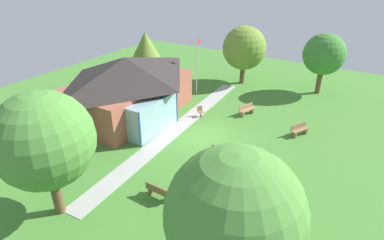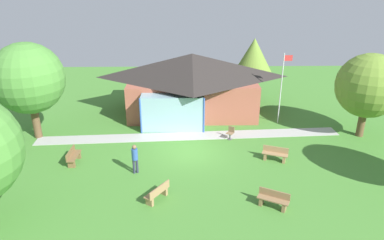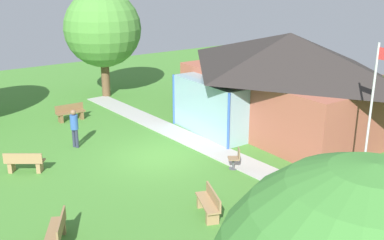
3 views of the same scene
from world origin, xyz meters
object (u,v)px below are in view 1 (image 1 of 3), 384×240
bench_front_right (299,130)px  tree_east_hedge (244,48)px  bench_front_center (263,165)px  tree_far_east (324,54)px  visitor_strolling_lawn (214,155)px  tree_west_hedge (44,141)px  bench_mid_right (247,110)px  tree_lawn_corner (235,215)px  tree_behind_pavilion_right (146,48)px  pavilion (128,86)px  bench_mid_left (159,192)px  patio_chair_lawn_spare (200,112)px  flagpole (197,64)px

bench_front_right → tree_east_hedge: tree_east_hedge is taller
bench_front_center → tree_far_east: (14.66, 0.07, 3.31)m
visitor_strolling_lawn → tree_west_hedge: tree_west_hedge is taller
bench_mid_right → tree_lawn_corner: 15.95m
tree_west_hedge → tree_behind_pavilion_right: bearing=23.8°
pavilion → tree_behind_pavilion_right: size_ratio=1.95×
bench_front_center → bench_mid_left: size_ratio=0.98×
tree_west_hedge → tree_far_east: 24.47m
visitor_strolling_lawn → tree_lawn_corner: (-6.47, -4.21, 2.60)m
pavilion → tree_east_hedge: 12.55m
visitor_strolling_lawn → tree_lawn_corner: tree_lawn_corner is taller
patio_chair_lawn_spare → visitor_strolling_lawn: size_ratio=0.49×
bench_front_center → bench_mid_right: (6.74, 3.90, 0.00)m
flagpole → patio_chair_lawn_spare: 5.38m
bench_front_right → bench_front_center: (-5.58, 0.67, 0.00)m
bench_front_right → bench_mid_right: bearing=-76.6°
bench_front_center → tree_west_hedge: size_ratio=0.23×
flagpole → bench_front_center: (-8.35, -9.64, -2.51)m
visitor_strolling_lawn → tree_behind_pavilion_right: size_ratio=0.32×
tree_behind_pavilion_right → tree_far_east: size_ratio=0.98×
pavilion → tree_east_hedge: tree_east_hedge is taller
patio_chair_lawn_spare → flagpole: bearing=-111.9°
visitor_strolling_lawn → tree_west_hedge: size_ratio=0.27×
flagpole → bench_mid_right: bearing=-105.7°
visitor_strolling_lawn → tree_behind_pavilion_right: bearing=31.3°
visitor_strolling_lawn → tree_behind_pavilion_right: 14.87m
visitor_strolling_lawn → tree_far_east: 16.49m
bench_front_right → bench_front_center: size_ratio=1.03×
tree_lawn_corner → tree_far_east: size_ratio=1.09×
pavilion → tree_lawn_corner: (-9.77, -13.72, 1.18)m
bench_front_center → tree_lawn_corner: size_ratio=0.24×
pavilion → bench_front_center: pavilion is taller
pavilion → tree_far_east: size_ratio=1.91×
bench_front_right → visitor_strolling_lawn: (-6.99, 3.28, 0.62)m
bench_front_center → bench_mid_right: 7.79m
visitor_strolling_lawn → tree_west_hedge: 9.27m
flagpole → bench_mid_left: (-13.58, -5.81, -2.51)m
tree_west_hedge → tree_far_east: tree_west_hedge is taller
tree_far_east → bench_mid_left: bearing=169.3°
pavilion → bench_front_center: 12.43m
tree_lawn_corner → tree_behind_pavilion_right: (15.00, 16.03, 0.37)m
visitor_strolling_lawn → tree_east_hedge: size_ratio=0.30×
pavilion → tree_east_hedge: (11.52, -4.84, 1.14)m
tree_west_hedge → tree_east_hedge: 22.08m
tree_west_hedge → pavilion: bearing=23.8°
pavilion → tree_west_hedge: tree_west_hedge is taller
bench_mid_left → tree_west_hedge: size_ratio=0.23×
bench_front_center → patio_chair_lawn_spare: bearing=2.5°
bench_mid_left → tree_lawn_corner: bearing=-24.5°
bench_mid_right → tree_far_east: 9.40m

